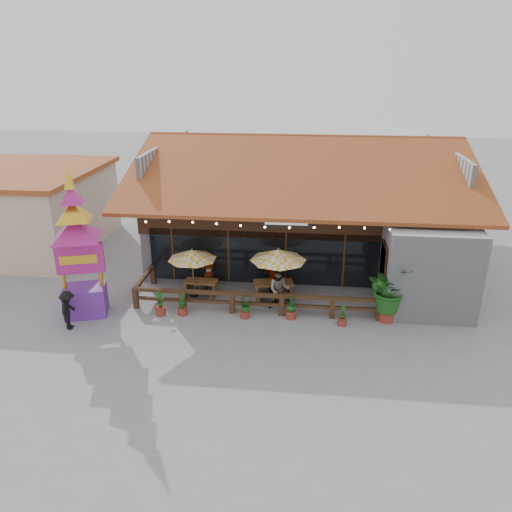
# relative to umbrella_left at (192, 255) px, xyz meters

# --- Properties ---
(ground) EXTENTS (100.00, 100.00, 0.00)m
(ground) POSITION_rel_umbrella_left_xyz_m (4.37, -0.79, -1.93)
(ground) COLOR gray
(ground) RESTS_ON ground
(restaurant_building) EXTENTS (15.50, 14.73, 6.09)m
(restaurant_building) POSITION_rel_umbrella_left_xyz_m (4.63, 5.82, 0.28)
(restaurant_building) COLOR #ADADB2
(restaurant_building) RESTS_ON ground
(patio_railing) EXTENTS (10.00, 2.60, 0.92)m
(patio_railing) POSITION_rel_umbrella_left_xyz_m (2.12, -1.06, -1.31)
(patio_railing) COLOR #452E18
(patio_railing) RESTS_ON ground
(neighbor_building) EXTENTS (8.40, 8.40, 4.22)m
(neighbor_building) POSITION_rel_umbrella_left_xyz_m (-10.63, 5.21, 0.21)
(neighbor_building) COLOR #C4B094
(neighbor_building) RESTS_ON ground
(umbrella_left) EXTENTS (2.72, 2.72, 2.21)m
(umbrella_left) POSITION_rel_umbrella_left_xyz_m (0.00, 0.00, 0.00)
(umbrella_left) COLOR brown
(umbrella_left) RESTS_ON ground
(umbrella_right) EXTENTS (2.62, 2.62, 2.48)m
(umbrella_right) POSITION_rel_umbrella_left_xyz_m (3.63, -0.23, 0.23)
(umbrella_right) COLOR brown
(umbrella_right) RESTS_ON ground
(picnic_table_left) EXTENTS (1.49, 1.31, 0.68)m
(picnic_table_left) POSITION_rel_umbrella_left_xyz_m (0.30, 0.16, -1.47)
(picnic_table_left) COLOR brown
(picnic_table_left) RESTS_ON ground
(picnic_table_right) EXTENTS (1.89, 1.71, 0.79)m
(picnic_table_right) POSITION_rel_umbrella_left_xyz_m (3.42, 0.12, -1.39)
(picnic_table_right) COLOR brown
(picnic_table_right) RESTS_ON ground
(thai_sign_tower) EXTENTS (2.99, 2.99, 6.50)m
(thai_sign_tower) POSITION_rel_umbrella_left_xyz_m (-3.93, -2.01, 1.51)
(thai_sign_tower) COLOR #632895
(thai_sign_tower) RESTS_ON ground
(tropical_plant) EXTENTS (2.23, 2.22, 2.33)m
(tropical_plant) POSITION_rel_umbrella_left_xyz_m (7.98, -1.29, -0.60)
(tropical_plant) COLOR maroon
(tropical_plant) RESTS_ON ground
(diner_a) EXTENTS (0.69, 0.59, 1.60)m
(diner_a) POSITION_rel_umbrella_left_xyz_m (0.51, 0.78, -1.13)
(diner_a) COLOR #3C2513
(diner_a) RESTS_ON ground
(diner_b) EXTENTS (0.87, 0.68, 1.77)m
(diner_b) POSITION_rel_umbrella_left_xyz_m (3.72, -0.76, -1.04)
(diner_b) COLOR #3C2513
(diner_b) RESTS_ON ground
(diner_c) EXTENTS (1.04, 0.86, 1.66)m
(diner_c) POSITION_rel_umbrella_left_xyz_m (3.41, 0.56, -1.10)
(diner_c) COLOR #3C2513
(diner_c) RESTS_ON ground
(pedestrian) EXTENTS (0.72, 1.07, 1.54)m
(pedestrian) POSITION_rel_umbrella_left_xyz_m (-4.07, -3.20, -1.16)
(pedestrian) COLOR black
(pedestrian) RESTS_ON ground
(planter_a) EXTENTS (0.43, 0.42, 1.02)m
(planter_a) POSITION_rel_umbrella_left_xyz_m (-0.97, -1.77, -1.50)
(planter_a) COLOR maroon
(planter_a) RESTS_ON ground
(planter_b) EXTENTS (0.37, 0.37, 0.92)m
(planter_b) POSITION_rel_umbrella_left_xyz_m (-0.10, -1.67, -1.52)
(planter_b) COLOR maroon
(planter_b) RESTS_ON ground
(planter_c) EXTENTS (0.70, 0.68, 0.89)m
(planter_c) POSITION_rel_umbrella_left_xyz_m (2.43, -1.65, -1.43)
(planter_c) COLOR maroon
(planter_c) RESTS_ON ground
(planter_d) EXTENTS (0.47, 0.47, 0.98)m
(planter_d) POSITION_rel_umbrella_left_xyz_m (4.25, -1.52, -1.46)
(planter_d) COLOR maroon
(planter_d) RESTS_ON ground
(planter_e) EXTENTS (0.35, 0.37, 0.86)m
(planter_e) POSITION_rel_umbrella_left_xyz_m (6.23, -1.85, -1.57)
(planter_e) COLOR maroon
(planter_e) RESTS_ON ground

